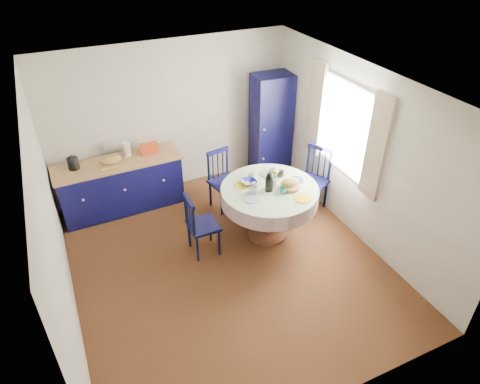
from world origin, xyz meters
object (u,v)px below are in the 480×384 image
object	(u,v)px
chair_left	(200,225)
mug_d	(251,175)
mug_a	(254,190)
mug_c	(281,174)
kitchen_counter	(121,184)
chair_far	(223,180)
cobalt_bowl	(249,182)
mug_b	(283,190)
pantry_cabinet	(271,127)
chair_right	(313,179)
dining_table	(270,196)

from	to	relation	value
chair_left	mug_d	xyz separation A→B (m)	(0.91, 0.29, 0.40)
mug_a	mug_c	xyz separation A→B (m)	(0.54, 0.21, -0.00)
kitchen_counter	chair_left	xyz separation A→B (m)	(0.77, -1.53, 0.03)
chair_far	cobalt_bowl	distance (m)	0.85
kitchen_counter	mug_b	bearing A→B (deg)	-44.75
mug_b	cobalt_bowl	size ratio (longest dim) A/B	0.45
mug_b	mug_d	bearing A→B (deg)	111.35
mug_a	cobalt_bowl	xyz separation A→B (m)	(0.04, 0.23, -0.02)
kitchen_counter	mug_c	world-z (taller)	kitchen_counter
chair_left	cobalt_bowl	size ratio (longest dim) A/B	4.27
kitchen_counter	cobalt_bowl	bearing A→B (deg)	-42.62
chair_far	mug_b	world-z (taller)	chair_far
pantry_cabinet	chair_right	distance (m)	1.31
dining_table	chair_left	size ratio (longest dim) A/B	1.46
kitchen_counter	chair_left	distance (m)	1.71
dining_table	mug_c	xyz separation A→B (m)	(0.28, 0.20, 0.17)
chair_right	pantry_cabinet	bearing A→B (deg)	156.44
mug_c	chair_far	bearing A→B (deg)	126.88
kitchen_counter	mug_a	distance (m)	2.27
cobalt_bowl	dining_table	bearing A→B (deg)	-44.49
pantry_cabinet	dining_table	size ratio (longest dim) A/B	1.35
chair_far	mug_d	distance (m)	0.76
chair_left	mug_b	world-z (taller)	chair_left
pantry_cabinet	chair_left	xyz separation A→B (m)	(-1.89, -1.52, -0.45)
chair_left	mug_a	size ratio (longest dim) A/B	7.63
chair_far	pantry_cabinet	bearing A→B (deg)	16.78
dining_table	chair_left	bearing A→B (deg)	176.24
pantry_cabinet	chair_right	world-z (taller)	pantry_cabinet
mug_b	pantry_cabinet	bearing A→B (deg)	66.65
mug_a	mug_d	world-z (taller)	mug_a
mug_c	mug_b	bearing A→B (deg)	-115.08
kitchen_counter	chair_left	world-z (taller)	kitchen_counter
mug_d	kitchen_counter	bearing A→B (deg)	143.52
chair_left	cobalt_bowl	distance (m)	0.91
chair_far	chair_right	distance (m)	1.42
kitchen_counter	pantry_cabinet	distance (m)	2.70
chair_right	mug_a	xyz separation A→B (m)	(-1.22, -0.36, 0.35)
pantry_cabinet	chair_left	distance (m)	2.47
chair_far	cobalt_bowl	xyz separation A→B (m)	(0.08, -0.76, 0.37)
chair_left	mug_a	xyz separation A→B (m)	(0.77, -0.08, 0.41)
mug_d	mug_a	bearing A→B (deg)	-111.55
chair_far	mug_a	distance (m)	1.07
chair_far	mug_a	world-z (taller)	chair_far
kitchen_counter	cobalt_bowl	distance (m)	2.13
cobalt_bowl	kitchen_counter	bearing A→B (deg)	138.78
mug_d	chair_left	bearing A→B (deg)	-162.43
kitchen_counter	chair_far	world-z (taller)	kitchen_counter
dining_table	mug_d	bearing A→B (deg)	108.28
dining_table	chair_right	world-z (taller)	dining_table
mug_a	cobalt_bowl	bearing A→B (deg)	80.63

